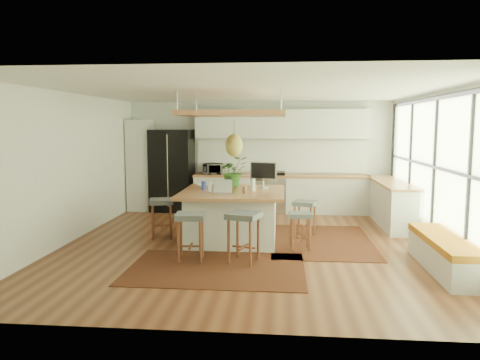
# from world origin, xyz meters

# --- Properties ---
(floor) EXTENTS (7.00, 7.00, 0.00)m
(floor) POSITION_xyz_m (0.00, 0.00, 0.00)
(floor) COLOR #502617
(floor) RESTS_ON ground
(ceiling) EXTENTS (7.00, 7.00, 0.00)m
(ceiling) POSITION_xyz_m (0.00, 0.00, 2.70)
(ceiling) COLOR white
(ceiling) RESTS_ON ground
(wall_back) EXTENTS (6.50, 0.00, 6.50)m
(wall_back) POSITION_xyz_m (0.00, 3.50, 1.35)
(wall_back) COLOR silver
(wall_back) RESTS_ON ground
(wall_front) EXTENTS (6.50, 0.00, 6.50)m
(wall_front) POSITION_xyz_m (0.00, -3.50, 1.35)
(wall_front) COLOR silver
(wall_front) RESTS_ON ground
(wall_left) EXTENTS (0.00, 7.00, 7.00)m
(wall_left) POSITION_xyz_m (-3.25, 0.00, 1.35)
(wall_left) COLOR silver
(wall_left) RESTS_ON ground
(wall_right) EXTENTS (0.00, 7.00, 7.00)m
(wall_right) POSITION_xyz_m (3.25, 0.00, 1.35)
(wall_right) COLOR silver
(wall_right) RESTS_ON ground
(window_wall) EXTENTS (0.10, 6.20, 2.60)m
(window_wall) POSITION_xyz_m (3.22, 0.00, 1.40)
(window_wall) COLOR black
(window_wall) RESTS_ON wall_right
(pantry) EXTENTS (0.55, 0.60, 2.25)m
(pantry) POSITION_xyz_m (-2.95, 3.18, 1.12)
(pantry) COLOR beige
(pantry) RESTS_ON floor
(back_counter_base) EXTENTS (4.20, 0.60, 0.88)m
(back_counter_base) POSITION_xyz_m (0.55, 3.18, 0.44)
(back_counter_base) COLOR beige
(back_counter_base) RESTS_ON floor
(back_counter_top) EXTENTS (4.24, 0.64, 0.05)m
(back_counter_top) POSITION_xyz_m (0.55, 3.18, 0.90)
(back_counter_top) COLOR brown
(back_counter_top) RESTS_ON back_counter_base
(backsplash) EXTENTS (4.20, 0.02, 0.80)m
(backsplash) POSITION_xyz_m (0.55, 3.48, 1.35)
(backsplash) COLOR white
(backsplash) RESTS_ON wall_back
(upper_cabinets) EXTENTS (4.20, 0.34, 0.70)m
(upper_cabinets) POSITION_xyz_m (0.55, 3.32, 2.15)
(upper_cabinets) COLOR beige
(upper_cabinets) RESTS_ON wall_back
(range) EXTENTS (0.76, 0.62, 1.00)m
(range) POSITION_xyz_m (0.30, 3.18, 0.50)
(range) COLOR #A5A5AA
(range) RESTS_ON floor
(right_counter_base) EXTENTS (0.60, 2.50, 0.88)m
(right_counter_base) POSITION_xyz_m (2.93, 2.00, 0.44)
(right_counter_base) COLOR beige
(right_counter_base) RESTS_ON floor
(right_counter_top) EXTENTS (0.64, 2.54, 0.05)m
(right_counter_top) POSITION_xyz_m (2.93, 2.00, 0.90)
(right_counter_top) COLOR brown
(right_counter_top) RESTS_ON right_counter_base
(window_bench) EXTENTS (0.52, 2.00, 0.50)m
(window_bench) POSITION_xyz_m (2.95, -1.20, 0.25)
(window_bench) COLOR beige
(window_bench) RESTS_ON floor
(ceiling_panel) EXTENTS (1.86, 1.86, 0.80)m
(ceiling_panel) POSITION_xyz_m (-0.30, 0.40, 2.05)
(ceiling_panel) COLOR brown
(ceiling_panel) RESTS_ON ceiling
(rug_near) EXTENTS (2.60, 1.80, 0.01)m
(rug_near) POSITION_xyz_m (-0.38, -1.42, 0.01)
(rug_near) COLOR black
(rug_near) RESTS_ON floor
(rug_right) EXTENTS (1.80, 2.60, 0.01)m
(rug_right) POSITION_xyz_m (1.31, 0.38, 0.01)
(rug_right) COLOR black
(rug_right) RESTS_ON floor
(fridge) EXTENTS (1.03, 0.82, 2.01)m
(fridge) POSITION_xyz_m (-2.13, 3.17, 0.93)
(fridge) COLOR black
(fridge) RESTS_ON floor
(island) EXTENTS (1.85, 1.85, 0.93)m
(island) POSITION_xyz_m (-0.31, 0.27, 0.47)
(island) COLOR brown
(island) RESTS_ON floor
(stool_near_left) EXTENTS (0.48, 0.48, 0.75)m
(stool_near_left) POSITION_xyz_m (-0.83, -1.05, 0.35)
(stool_near_left) COLOR #464B4E
(stool_near_left) RESTS_ON floor
(stool_near_right) EXTENTS (0.58, 0.58, 0.78)m
(stool_near_right) POSITION_xyz_m (0.00, -1.06, 0.35)
(stool_near_right) COLOR #464B4E
(stool_near_right) RESTS_ON floor
(stool_right_front) EXTENTS (0.40, 0.40, 0.64)m
(stool_right_front) POSITION_xyz_m (0.89, -0.22, 0.35)
(stool_right_front) COLOR #464B4E
(stool_right_front) RESTS_ON floor
(stool_right_back) EXTENTS (0.51, 0.51, 0.68)m
(stool_right_back) POSITION_xyz_m (1.02, 0.72, 0.35)
(stool_right_back) COLOR #464B4E
(stool_right_back) RESTS_ON floor
(stool_left_side) EXTENTS (0.53, 0.53, 0.74)m
(stool_left_side) POSITION_xyz_m (-1.67, 0.38, 0.35)
(stool_left_side) COLOR #464B4E
(stool_left_side) RESTS_ON floor
(laptop) EXTENTS (0.37, 0.39, 0.25)m
(laptop) POSITION_xyz_m (-0.45, -0.07, 1.05)
(laptop) COLOR #A5A5AA
(laptop) RESTS_ON island
(monitor) EXTENTS (0.57, 0.36, 0.50)m
(monitor) POSITION_xyz_m (0.22, 0.72, 1.19)
(monitor) COLOR #A5A5AA
(monitor) RESTS_ON island
(microwave) EXTENTS (0.50, 0.31, 0.32)m
(microwave) POSITION_xyz_m (-1.11, 3.14, 1.09)
(microwave) COLOR #A5A5AA
(microwave) RESTS_ON back_counter_top
(island_plant) EXTENTS (0.76, 0.78, 0.46)m
(island_plant) POSITION_xyz_m (-0.36, 0.84, 1.16)
(island_plant) COLOR #1E4C19
(island_plant) RESTS_ON island
(island_bowl) EXTENTS (0.26, 0.26, 0.05)m
(island_bowl) POSITION_xyz_m (-0.94, 0.71, 0.96)
(island_bowl) COLOR silver
(island_bowl) RESTS_ON island
(island_bottle_0) EXTENTS (0.07, 0.07, 0.19)m
(island_bottle_0) POSITION_xyz_m (-0.86, 0.37, 1.03)
(island_bottle_0) COLOR blue
(island_bottle_0) RESTS_ON island
(island_bottle_1) EXTENTS (0.07, 0.07, 0.19)m
(island_bottle_1) POSITION_xyz_m (-0.71, 0.12, 1.03)
(island_bottle_1) COLOR silver
(island_bottle_1) RESTS_ON island
(island_bottle_2) EXTENTS (0.07, 0.07, 0.19)m
(island_bottle_2) POSITION_xyz_m (-0.06, -0.03, 1.03)
(island_bottle_2) COLOR brown
(island_bottle_2) RESTS_ON island
(island_bottle_3) EXTENTS (0.07, 0.07, 0.19)m
(island_bottle_3) POSITION_xyz_m (0.04, 0.32, 1.03)
(island_bottle_3) COLOR silver
(island_bottle_3) RESTS_ON island
(island_bottle_4) EXTENTS (0.07, 0.07, 0.19)m
(island_bottle_4) POSITION_xyz_m (-0.51, 0.52, 1.03)
(island_bottle_4) COLOR #558F5D
(island_bottle_4) RESTS_ON island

